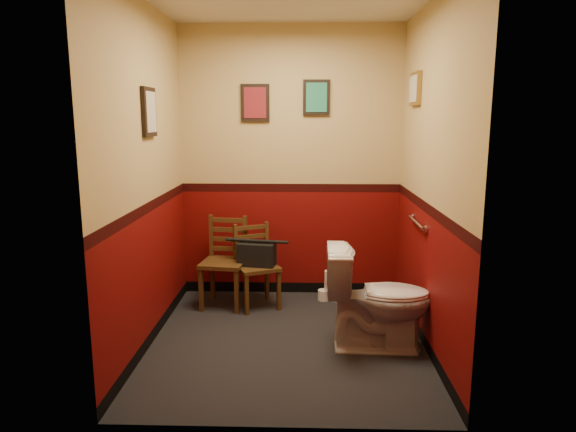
% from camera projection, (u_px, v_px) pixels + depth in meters
% --- Properties ---
extents(floor, '(2.20, 2.40, 0.00)m').
position_uv_depth(floor, '(287.00, 341.00, 4.22)').
color(floor, black).
rests_on(floor, ground).
extents(wall_back, '(2.20, 0.00, 2.70)m').
position_uv_depth(wall_back, '(291.00, 164.00, 5.14)').
color(wall_back, '#5D0908').
rests_on(wall_back, ground).
extents(wall_front, '(2.20, 0.00, 2.70)m').
position_uv_depth(wall_front, '(280.00, 203.00, 2.79)').
color(wall_front, '#5D0908').
rests_on(wall_front, ground).
extents(wall_left, '(0.00, 2.40, 2.70)m').
position_uv_depth(wall_left, '(146.00, 177.00, 4.00)').
color(wall_left, '#5D0908').
rests_on(wall_left, ground).
extents(wall_right, '(0.00, 2.40, 2.70)m').
position_uv_depth(wall_right, '(430.00, 178.00, 3.93)').
color(wall_right, '#5D0908').
rests_on(wall_right, ground).
extents(grab_bar, '(0.05, 0.56, 0.06)m').
position_uv_depth(grab_bar, '(417.00, 223.00, 4.25)').
color(grab_bar, silver).
rests_on(grab_bar, wall_right).
extents(framed_print_back_a, '(0.28, 0.04, 0.36)m').
position_uv_depth(framed_print_back_a, '(255.00, 103.00, 5.02)').
color(framed_print_back_a, black).
rests_on(framed_print_back_a, wall_back).
extents(framed_print_back_b, '(0.26, 0.04, 0.34)m').
position_uv_depth(framed_print_back_b, '(316.00, 97.00, 4.99)').
color(framed_print_back_b, black).
rests_on(framed_print_back_b, wall_back).
extents(framed_print_left, '(0.04, 0.30, 0.38)m').
position_uv_depth(framed_print_left, '(149.00, 112.00, 4.00)').
color(framed_print_left, black).
rests_on(framed_print_left, wall_left).
extents(framed_print_right, '(0.04, 0.34, 0.28)m').
position_uv_depth(framed_print_right, '(415.00, 89.00, 4.39)').
color(framed_print_right, olive).
rests_on(framed_print_right, wall_right).
extents(toilet, '(0.84, 0.48, 0.81)m').
position_uv_depth(toilet, '(378.00, 299.00, 4.03)').
color(toilet, white).
rests_on(toilet, floor).
extents(toilet_brush, '(0.11, 0.11, 0.40)m').
position_uv_depth(toilet_brush, '(409.00, 341.00, 4.07)').
color(toilet_brush, silver).
rests_on(toilet_brush, floor).
extents(chair_left, '(0.46, 0.46, 0.86)m').
position_uv_depth(chair_left, '(225.00, 262.00, 4.97)').
color(chair_left, '#462D15').
rests_on(chair_left, floor).
extents(chair_right, '(0.49, 0.49, 0.80)m').
position_uv_depth(chair_right, '(256.00, 266.00, 4.94)').
color(chair_right, '#462D15').
rests_on(chair_right, floor).
extents(handbag, '(0.37, 0.23, 0.26)m').
position_uv_depth(handbag, '(257.00, 254.00, 4.88)').
color(handbag, black).
rests_on(handbag, chair_right).
extents(tp_stack, '(0.24, 0.15, 0.31)m').
position_uv_depth(tp_stack, '(330.00, 288.00, 5.13)').
color(tp_stack, silver).
rests_on(tp_stack, floor).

